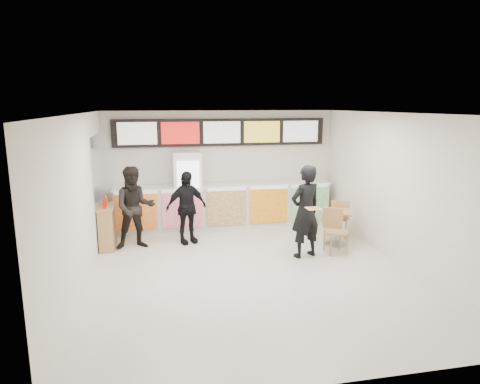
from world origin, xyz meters
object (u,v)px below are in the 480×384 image
object	(u,v)px
service_counter	(224,206)
drinks_fridge	(188,191)
customer_main	(305,212)
condiment_ledge	(107,227)
customer_mid	(186,207)
customer_left	(135,208)
cafe_table	(336,221)

from	to	relation	value
service_counter	drinks_fridge	world-z (taller)	drinks_fridge
service_counter	customer_main	bearing A→B (deg)	-62.48
condiment_ledge	drinks_fridge	bearing A→B (deg)	30.89
service_counter	customer_mid	world-z (taller)	customer_mid
service_counter	customer_mid	bearing A→B (deg)	-133.79
drinks_fridge	condiment_ledge	world-z (taller)	drinks_fridge
customer_left	service_counter	bearing A→B (deg)	23.44
customer_mid	cafe_table	distance (m)	3.43
customer_mid	condiment_ledge	world-z (taller)	customer_mid
service_counter	customer_main	xyz separation A→B (m)	(1.30, -2.50, 0.40)
service_counter	customer_left	size ratio (longest dim) A/B	3.02
service_counter	condiment_ledge	distance (m)	3.03
cafe_table	condiment_ledge	distance (m)	5.15
service_counter	drinks_fridge	xyz separation A→B (m)	(-0.93, 0.02, 0.43)
customer_main	customer_mid	size ratio (longest dim) A/B	1.16
drinks_fridge	cafe_table	size ratio (longest dim) A/B	1.20
drinks_fridge	customer_mid	xyz separation A→B (m)	(-0.12, -1.12, -0.16)
drinks_fridge	customer_main	world-z (taller)	drinks_fridge
service_counter	customer_left	distance (m)	2.54
cafe_table	condiment_ledge	world-z (taller)	condiment_ledge
condiment_ledge	cafe_table	bearing A→B (deg)	-9.01
cafe_table	condiment_ledge	size ratio (longest dim) A/B	1.46
service_counter	customer_mid	size ratio (longest dim) A/B	3.30
service_counter	customer_left	xyz separation A→B (m)	(-2.20, -1.24, 0.35)
drinks_fridge	customer_main	xyz separation A→B (m)	(2.24, -2.52, -0.03)
customer_mid	cafe_table	world-z (taller)	customer_mid
customer_left	condiment_ledge	xyz separation A→B (m)	(-0.62, 0.13, -0.43)
customer_left	customer_mid	bearing A→B (deg)	0.82
customer_left	cafe_table	world-z (taller)	customer_left
customer_left	condiment_ledge	distance (m)	0.77
service_counter	customer_main	world-z (taller)	customer_main
service_counter	drinks_fridge	distance (m)	1.03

